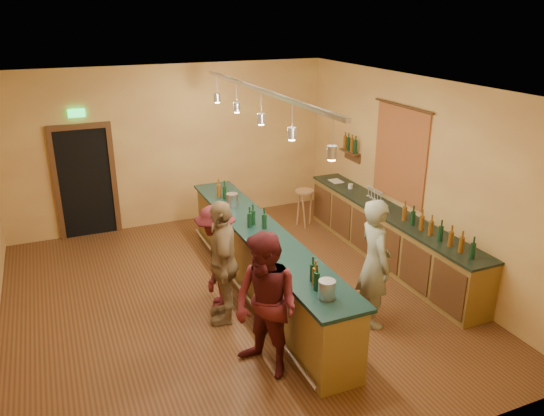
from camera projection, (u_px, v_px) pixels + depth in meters
name	position (u px, v px, depth m)	size (l,w,h in m)	color
floor	(231.00, 299.00, 8.12)	(7.00, 7.00, 0.00)	#502C17
ceiling	(224.00, 88.00, 6.99)	(6.50, 7.00, 0.02)	silver
wall_back	(171.00, 146.00, 10.57)	(6.50, 0.02, 3.20)	#B37643
wall_front	(359.00, 329.00, 4.55)	(6.50, 0.02, 3.20)	#B37643
wall_right	(414.00, 175.00, 8.76)	(0.02, 7.00, 3.20)	#B37643
doorway	(85.00, 180.00, 10.09)	(1.15, 0.09, 2.48)	black
tapestry	(400.00, 155.00, 9.01)	(0.03, 1.40, 1.60)	maroon
bottle_shelf	(350.00, 146.00, 10.34)	(0.17, 0.55, 0.54)	#4B3616
back_counter	(388.00, 235.00, 9.20)	(0.60, 4.55, 1.27)	brown
tasting_bar	(262.00, 258.00, 8.10)	(0.73, 5.10, 1.38)	brown
pendant_track	(261.00, 102.00, 7.26)	(0.11, 4.60, 0.50)	silver
bartender	(375.00, 263.00, 7.24)	(0.67, 0.44, 1.85)	gray
customer_a	(266.00, 306.00, 6.22)	(0.88, 0.69, 1.81)	#59191E
customer_b	(223.00, 262.00, 7.32)	(1.05, 0.44, 1.80)	#997A51
customer_c	(216.00, 257.00, 7.70)	(1.03, 0.59, 1.59)	#59191E
bar_stool	(305.00, 197.00, 10.66)	(0.37, 0.37, 0.77)	olive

